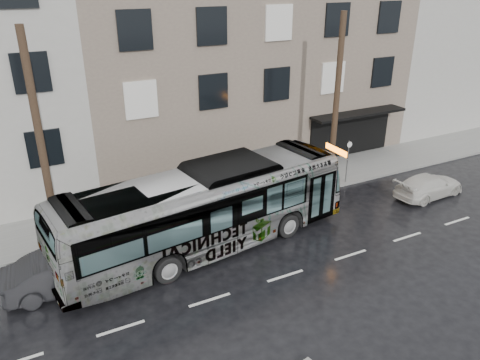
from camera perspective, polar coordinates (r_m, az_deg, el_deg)
The scene contains 10 objects.
ground at distance 20.34m, azimuth 1.74°, elevation -7.98°, with size 120.00×120.00×0.00m, color black.
sidewalk at distance 24.16m, azimuth -3.88°, elevation -2.37°, with size 90.00×3.60×0.15m, color gray.
building_taupe at distance 31.31m, azimuth -1.44°, elevation 14.22°, with size 20.00×12.00×11.00m, color gray.
building_filler at distance 42.98m, azimuth 22.93°, elevation 15.74°, with size 18.00×12.00×12.00m, color #A2A099.
utility_pole_front at distance 24.46m, azimuth 11.64°, elevation 8.98°, with size 0.30×0.30×9.00m, color #3F2E1F.
utility_pole_rear at distance 19.38m, azimuth -23.04°, elevation 3.64°, with size 0.30×0.30×9.00m, color #3F2E1F.
sign_post at distance 26.14m, azimuth 12.95°, elevation 2.19°, with size 0.06×0.06×2.40m, color slate.
bus at distance 19.42m, azimuth -4.25°, elevation -3.60°, with size 3.01×12.86×3.58m, color #B2B2B2.
white_sedan at distance 26.32m, azimuth 22.03°, elevation -0.64°, with size 1.66×4.09×1.19m, color silver.
dark_sedan at distance 18.52m, azimuth -20.11°, elevation -10.37°, with size 1.59×4.56×1.50m, color black.
Camera 1 is at (-8.46, -15.08, 10.70)m, focal length 35.00 mm.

